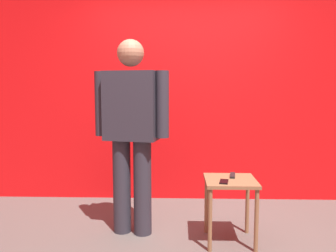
# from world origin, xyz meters

# --- Properties ---
(back_wall_red) EXTENTS (5.85, 0.12, 3.32)m
(back_wall_red) POSITION_xyz_m (0.00, 1.65, 1.66)
(back_wall_red) COLOR red
(back_wall_red) RESTS_ON ground_plane
(standing_person) EXTENTS (0.72, 0.34, 1.82)m
(standing_person) POSITION_xyz_m (-0.53, 0.55, 1.02)
(standing_person) COLOR #2D2D38
(standing_person) RESTS_ON ground_plane
(side_table) EXTENTS (0.45, 0.45, 0.58)m
(side_table) POSITION_xyz_m (0.37, 0.38, 0.47)
(side_table) COLOR olive
(side_table) RESTS_ON ground_plane
(cell_phone) EXTENTS (0.10, 0.15, 0.01)m
(cell_phone) POSITION_xyz_m (0.30, 0.28, 0.58)
(cell_phone) COLOR black
(cell_phone) RESTS_ON side_table
(tv_remote) EXTENTS (0.07, 0.18, 0.02)m
(tv_remote) POSITION_xyz_m (0.40, 0.48, 0.59)
(tv_remote) COLOR black
(tv_remote) RESTS_ON side_table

